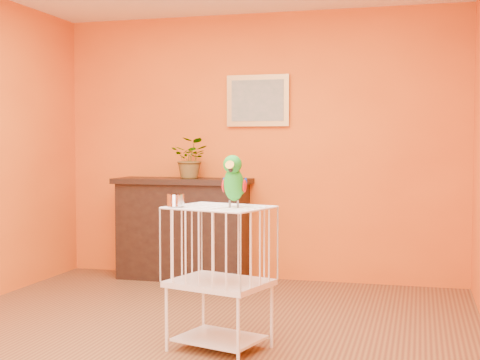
% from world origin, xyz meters
% --- Properties ---
extents(ground, '(4.50, 4.50, 0.00)m').
position_xyz_m(ground, '(0.00, 0.00, 0.00)').
color(ground, brown).
rests_on(ground, ground).
extents(room_shell, '(4.50, 4.50, 4.50)m').
position_xyz_m(room_shell, '(0.00, 0.00, 1.58)').
color(room_shell, orange).
rests_on(room_shell, ground).
extents(console_cabinet, '(1.34, 0.48, 0.99)m').
position_xyz_m(console_cabinet, '(-0.71, 2.02, 0.50)').
color(console_cabinet, black).
rests_on(console_cabinet, ground).
extents(potted_plant, '(0.36, 0.40, 0.31)m').
position_xyz_m(potted_plant, '(-0.62, 2.06, 1.15)').
color(potted_plant, '#26722D').
rests_on(potted_plant, console_cabinet).
extents(framed_picture, '(0.62, 0.04, 0.50)m').
position_xyz_m(framed_picture, '(0.00, 2.22, 1.75)').
color(framed_picture, '#BD8A43').
rests_on(framed_picture, room_shell).
extents(birdcage, '(0.70, 0.61, 0.92)m').
position_xyz_m(birdcage, '(0.30, -0.07, 0.48)').
color(birdcage, white).
rests_on(birdcage, ground).
extents(feed_cup, '(0.11, 0.11, 0.08)m').
position_xyz_m(feed_cup, '(0.04, -0.17, 0.97)').
color(feed_cup, silver).
rests_on(feed_cup, birdcage).
extents(parrot, '(0.16, 0.30, 0.33)m').
position_xyz_m(parrot, '(0.40, -0.09, 1.09)').
color(parrot, '#59544C').
rests_on(parrot, birdcage).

